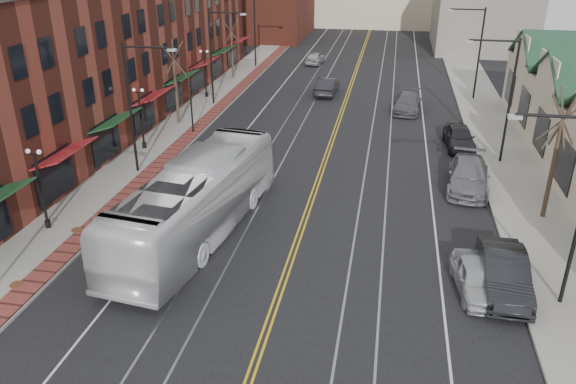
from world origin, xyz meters
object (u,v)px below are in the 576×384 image
at_px(parked_suv, 153,214).
at_px(parked_car_a, 476,278).
at_px(parked_car_c, 468,176).
at_px(parked_car_b, 504,273).
at_px(transit_bus, 197,200).
at_px(parked_car_d, 459,137).

bearing_deg(parked_suv, parked_car_a, 171.62).
bearing_deg(parked_car_c, parked_car_b, -81.93).
distance_m(transit_bus, parked_car_d, 21.03).
xyz_separation_m(parked_suv, parked_car_b, (16.80, -2.46, 0.02)).
relative_size(parked_car_a, parked_car_d, 0.86).
bearing_deg(parked_car_c, parked_car_d, 95.18).
distance_m(parked_car_a, parked_car_b, 1.23).
height_order(parked_car_a, parked_car_c, parked_car_c).
xyz_separation_m(parked_car_b, parked_car_c, (-0.38, 10.67, -0.02)).
xyz_separation_m(transit_bus, parked_suv, (-2.50, 0.20, -1.10)).
height_order(transit_bus, parked_car_c, transit_bus).
height_order(transit_bus, parked_car_b, transit_bus).
bearing_deg(parked_car_b, transit_bus, 171.90).
bearing_deg(transit_bus, parked_car_a, 176.13).
xyz_separation_m(transit_bus, parked_car_c, (13.92, 8.41, -1.09)).
xyz_separation_m(parked_suv, parked_car_c, (16.42, 8.20, 0.01)).
distance_m(transit_bus, parked_car_a, 13.46).
height_order(parked_car_a, parked_car_b, parked_car_b).
distance_m(transit_bus, parked_car_c, 16.30).
bearing_deg(parked_suv, parked_car_b, 173.57).
xyz_separation_m(parked_car_b, parked_car_d, (-0.27, 17.88, -0.05)).
xyz_separation_m(parked_car_a, parked_car_d, (0.89, 18.26, 0.11)).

